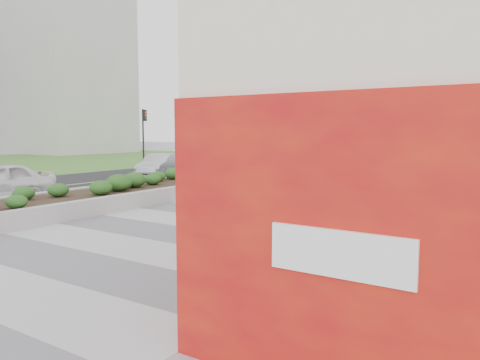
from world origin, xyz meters
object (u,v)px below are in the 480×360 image
Objects in this scene: planter at (163,186)px; traffic_signal_near at (259,129)px; traffic_signal_far at (144,129)px; skateboarder at (308,190)px; car_dark at (222,163)px; car_silver at (159,166)px.

traffic_signal_near is at bearing 99.35° from planter.
planter is 15.00m from traffic_signal_far.
planter is 6.97m from skateboarder.
traffic_signal_far reaches higher than car_dark.
traffic_signal_far is 7.21m from car_silver.
planter is at bearing -80.65° from traffic_signal_near.
car_silver is at bearing 133.94° from planter.
car_silver reaches higher than planter.
traffic_signal_near is (-1.73, 10.50, 2.34)m from planter.
traffic_signal_far reaches higher than planter.
traffic_signal_far is at bearing 169.41° from skateboarder.
traffic_signal_far reaches higher than car_silver.
car_dark is at bearing 24.72° from car_silver.
traffic_signal_far is 1.04× the size of car_silver.
car_silver is 0.76× the size of car_dark.
skateboarder is 0.30× the size of car_dark.
car_silver is (-12.41, 6.62, -0.15)m from skateboarder.
skateboarder is 13.60m from car_dark.
traffic_signal_near is 1.04× the size of car_silver.
traffic_signal_far is (-9.20, -0.50, 0.00)m from traffic_signal_near.
skateboarder reaches higher than car_dark.
traffic_signal_near is 2.61× the size of skateboarder.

